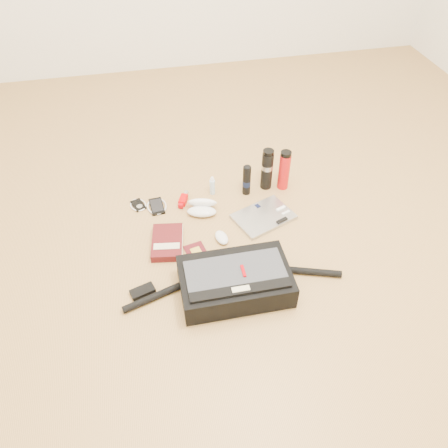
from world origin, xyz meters
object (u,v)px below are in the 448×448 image
at_px(book, 168,242).
at_px(thermos_red, 284,170).
at_px(thermos_black, 267,169).
at_px(laptop, 264,217).
at_px(messenger_bag, 235,281).

xyz_separation_m(book, thermos_red, (0.65, 0.30, 0.09)).
height_order(book, thermos_black, thermos_black).
xyz_separation_m(thermos_black, thermos_red, (0.09, -0.02, -0.01)).
distance_m(thermos_black, thermos_red, 0.09).
distance_m(book, thermos_red, 0.72).
distance_m(laptop, thermos_red, 0.29).
relative_size(messenger_bag, thermos_red, 4.22).
height_order(thermos_black, thermos_red, thermos_black).
relative_size(book, thermos_red, 1.04).
bearing_deg(thermos_red, thermos_black, 166.44).
distance_m(laptop, thermos_black, 0.27).
bearing_deg(laptop, thermos_red, 31.61).
bearing_deg(thermos_red, book, -155.34).
distance_m(book, thermos_black, 0.66).
bearing_deg(thermos_red, laptop, -127.32).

